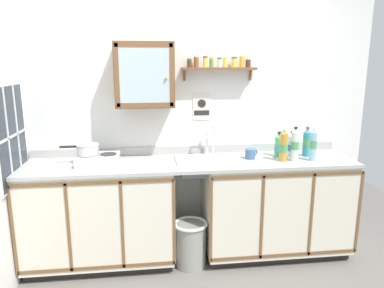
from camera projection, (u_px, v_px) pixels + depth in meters
name	position (u px, v px, depth m)	size (l,w,h in m)	color
floor	(197.00, 280.00, 3.13)	(6.04, 6.04, 0.00)	slate
back_wall	(188.00, 118.00, 3.53)	(3.64, 0.07, 2.62)	white
lower_cabinet_run	(100.00, 216.00, 3.30)	(1.34, 0.61, 0.93)	black
lower_cabinet_run_right	(275.00, 207.00, 3.51)	(1.40, 0.61, 0.93)	black
countertop	(192.00, 163.00, 3.30)	(3.00, 0.63, 0.03)	#B2B2AD
backsplash	(188.00, 150.00, 3.57)	(3.00, 0.02, 0.08)	#B2B2AD
sink	(207.00, 162.00, 3.36)	(0.57, 0.43, 0.44)	silver
hot_plate_stove	(98.00, 159.00, 3.21)	(0.37, 0.32, 0.08)	silver
saucepan	(87.00, 149.00, 3.20)	(0.34, 0.20, 0.10)	silver
bottle_water_blue_0	(313.00, 145.00, 3.29)	(0.06, 0.06, 0.31)	#8CB7E0
bottle_detergent_teal_1	(307.00, 142.00, 3.46)	(0.08, 0.08, 0.28)	teal
bottle_soda_green_2	(279.00, 146.00, 3.45)	(0.08, 0.08, 0.24)	#4CB266
bottle_opaque_white_3	(291.00, 146.00, 3.39)	(0.06, 0.06, 0.26)	white
bottle_water_clear_4	(295.00, 145.00, 3.28)	(0.07, 0.07, 0.32)	silver
bottle_juice_amber_5	(284.00, 146.00, 3.28)	(0.07, 0.07, 0.31)	gold
mug	(250.00, 154.00, 3.38)	(0.13, 0.09, 0.09)	#3F6699
wall_cabinet	(145.00, 75.00, 3.23)	(0.52, 0.31, 0.57)	brown
spice_shelf	(220.00, 66.00, 3.37)	(0.70, 0.14, 0.23)	brown
warning_sign	(202.00, 107.00, 3.50)	(0.18, 0.01, 0.26)	silver
window	(11.00, 136.00, 2.99)	(0.03, 0.65, 0.86)	#262D38
trash_bin	(191.00, 243.00, 3.31)	(0.31, 0.31, 0.43)	gray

